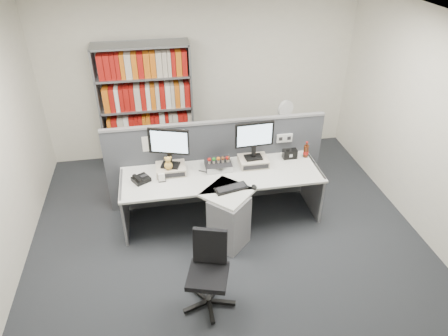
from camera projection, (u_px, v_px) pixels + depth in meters
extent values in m
plane|color=#2E3136|center=(233.00, 259.00, 5.00)|extent=(5.50, 5.50, 0.00)
cube|color=white|center=(201.00, 76.00, 6.56)|extent=(5.00, 0.04, 2.70)
cube|color=white|center=(237.00, 35.00, 3.55)|extent=(5.00, 5.50, 0.04)
cube|color=#44474E|center=(216.00, 163.00, 5.71)|extent=(3.00, 0.05, 1.25)
cube|color=#96969B|center=(216.00, 122.00, 5.36)|extent=(3.00, 0.07, 0.03)
cube|color=white|center=(284.00, 138.00, 5.65)|extent=(0.22, 0.04, 0.12)
cube|color=white|center=(148.00, 143.00, 5.32)|extent=(0.16, 0.00, 0.22)
cube|color=white|center=(179.00, 140.00, 5.38)|extent=(0.16, 0.00, 0.22)
cube|color=white|center=(267.00, 133.00, 5.56)|extent=(0.16, 0.00, 0.22)
cube|color=silver|center=(222.00, 175.00, 5.31)|extent=(2.60, 0.80, 0.03)
cube|color=silver|center=(227.00, 193.00, 4.97)|extent=(0.74, 0.74, 0.03)
cube|color=gray|center=(229.00, 222.00, 5.07)|extent=(0.57, 0.57, 0.69)
cube|color=gray|center=(125.00, 207.00, 5.30)|extent=(0.03, 0.70, 0.72)
cube|color=gray|center=(312.00, 187.00, 5.68)|extent=(0.03, 0.70, 0.72)
cube|color=gray|center=(217.00, 182.00, 5.80)|extent=(2.50, 0.02, 0.45)
cube|color=beige|center=(171.00, 169.00, 5.31)|extent=(0.38, 0.30, 0.10)
cube|color=black|center=(172.00, 175.00, 5.18)|extent=(0.34, 0.01, 0.06)
cube|color=beige|center=(253.00, 161.00, 5.47)|extent=(0.38, 0.30, 0.10)
cube|color=black|center=(256.00, 167.00, 5.35)|extent=(0.34, 0.01, 0.06)
cube|color=black|center=(170.00, 165.00, 5.28)|extent=(0.27, 0.23, 0.02)
cube|color=black|center=(170.00, 159.00, 5.23)|extent=(0.06, 0.05, 0.19)
cube|color=black|center=(169.00, 141.00, 5.09)|extent=(0.50, 0.20, 0.34)
cube|color=silver|center=(169.00, 142.00, 5.07)|extent=(0.44, 0.15, 0.29)
cube|color=black|center=(253.00, 157.00, 5.44)|extent=(0.23, 0.17, 0.02)
cube|color=black|center=(254.00, 151.00, 5.39)|extent=(0.05, 0.03, 0.18)
cube|color=black|center=(254.00, 135.00, 5.26)|extent=(0.51, 0.06, 0.34)
cube|color=silver|center=(255.00, 135.00, 5.24)|extent=(0.46, 0.03, 0.29)
cube|color=black|center=(218.00, 165.00, 5.41)|extent=(0.34, 0.30, 0.09)
cube|color=silver|center=(220.00, 171.00, 5.28)|extent=(0.34, 0.01, 0.08)
cylinder|color=beige|center=(209.00, 162.00, 5.34)|extent=(0.03, 0.03, 0.03)
sphere|color=#A5140F|center=(209.00, 160.00, 5.31)|extent=(0.05, 0.05, 0.05)
cylinder|color=beige|center=(214.00, 162.00, 5.35)|extent=(0.03, 0.03, 0.03)
sphere|color=#19721E|center=(214.00, 159.00, 5.32)|extent=(0.05, 0.05, 0.05)
cylinder|color=beige|center=(218.00, 162.00, 5.36)|extent=(0.03, 0.03, 0.03)
sphere|color=orange|center=(218.00, 159.00, 5.33)|extent=(0.05, 0.05, 0.05)
cylinder|color=beige|center=(223.00, 161.00, 5.36)|extent=(0.03, 0.03, 0.03)
sphere|color=#593319|center=(223.00, 158.00, 5.34)|extent=(0.05, 0.05, 0.05)
cylinder|color=beige|center=(227.00, 161.00, 5.37)|extent=(0.03, 0.03, 0.03)
sphere|color=#A5140F|center=(227.00, 158.00, 5.35)|extent=(0.05, 0.05, 0.05)
cylinder|color=beige|center=(228.00, 161.00, 5.38)|extent=(0.03, 0.03, 0.03)
sphere|color=#593319|center=(228.00, 158.00, 5.35)|extent=(0.05, 0.05, 0.05)
cube|color=black|center=(231.00, 188.00, 5.01)|extent=(0.43, 0.25, 0.02)
cube|color=black|center=(231.00, 187.00, 5.00)|extent=(0.38, 0.19, 0.01)
ellipsoid|color=black|center=(254.00, 187.00, 5.02)|extent=(0.06, 0.10, 0.04)
cube|color=black|center=(141.00, 179.00, 5.15)|extent=(0.26, 0.25, 0.05)
cube|color=black|center=(137.00, 178.00, 5.10)|extent=(0.12, 0.16, 0.03)
cube|color=black|center=(144.00, 176.00, 5.16)|extent=(0.10, 0.09, 0.01)
cube|color=black|center=(162.00, 181.00, 5.16)|extent=(0.09, 0.05, 0.02)
cube|color=white|center=(162.00, 178.00, 5.11)|extent=(0.08, 0.03, 0.09)
cube|color=white|center=(162.00, 176.00, 5.14)|extent=(0.08, 0.03, 0.09)
sphere|color=gold|center=(168.00, 166.00, 5.19)|extent=(0.11, 0.11, 0.11)
sphere|color=gold|center=(168.00, 160.00, 5.14)|extent=(0.07, 0.07, 0.07)
sphere|color=gold|center=(165.00, 158.00, 5.12)|extent=(0.03, 0.03, 0.03)
sphere|color=gold|center=(171.00, 158.00, 5.13)|extent=(0.03, 0.03, 0.03)
cube|color=black|center=(290.00, 154.00, 5.61)|extent=(0.19, 0.11, 0.13)
cylinder|color=#3F190A|center=(306.00, 151.00, 5.62)|extent=(0.07, 0.07, 0.17)
cylinder|color=#A5140F|center=(306.00, 152.00, 5.63)|extent=(0.07, 0.07, 0.05)
cylinder|color=#3F190A|center=(307.00, 144.00, 5.56)|extent=(0.03, 0.03, 0.05)
cylinder|color=#A5140F|center=(307.00, 142.00, 5.54)|extent=(0.03, 0.03, 0.01)
cube|color=gray|center=(101.00, 111.00, 6.26)|extent=(0.03, 0.40, 2.00)
cube|color=gray|center=(191.00, 105.00, 6.47)|extent=(0.03, 0.40, 2.00)
cube|color=gray|center=(147.00, 103.00, 6.52)|extent=(1.40, 0.02, 2.00)
cube|color=gray|center=(153.00, 162.00, 6.89)|extent=(1.38, 0.40, 0.03)
cube|color=gray|center=(150.00, 135.00, 6.62)|extent=(1.38, 0.40, 0.03)
cube|color=gray|center=(147.00, 107.00, 6.36)|extent=(1.38, 0.40, 0.03)
cube|color=gray|center=(143.00, 76.00, 6.09)|extent=(1.38, 0.40, 0.03)
cube|color=gray|center=(140.00, 45.00, 5.84)|extent=(1.38, 0.40, 0.03)
cube|color=#A5140F|center=(152.00, 152.00, 6.76)|extent=(1.24, 0.28, 0.36)
cube|color=orange|center=(149.00, 125.00, 6.49)|extent=(1.24, 0.28, 0.36)
cube|color=beige|center=(145.00, 96.00, 6.23)|extent=(1.24, 0.28, 0.36)
cube|color=white|center=(142.00, 64.00, 5.96)|extent=(1.24, 0.28, 0.36)
cube|color=gray|center=(282.00, 147.00, 6.65)|extent=(0.45, 0.60, 0.70)
cube|color=black|center=(288.00, 146.00, 6.31)|extent=(0.40, 0.02, 0.28)
cube|color=black|center=(287.00, 164.00, 6.49)|extent=(0.40, 0.02, 0.28)
cylinder|color=white|center=(284.00, 127.00, 6.46)|extent=(0.16, 0.16, 0.03)
cylinder|color=white|center=(284.00, 121.00, 6.41)|extent=(0.03, 0.03, 0.16)
cylinder|color=white|center=(286.00, 109.00, 6.28)|extent=(0.27, 0.14, 0.27)
cylinder|color=silver|center=(285.00, 108.00, 6.30)|extent=(0.26, 0.14, 0.27)
cylinder|color=silver|center=(208.00, 289.00, 4.33)|extent=(0.04, 0.04, 0.36)
cube|color=black|center=(208.00, 276.00, 4.23)|extent=(0.51, 0.51, 0.06)
cube|color=black|center=(210.00, 246.00, 4.25)|extent=(0.37, 0.20, 0.41)
cube|color=black|center=(223.00, 302.00, 4.41)|extent=(0.27, 0.12, 0.04)
cylinder|color=black|center=(233.00, 304.00, 4.41)|extent=(0.04, 0.04, 0.03)
cube|color=black|center=(215.00, 290.00, 4.55)|extent=(0.19, 0.24, 0.04)
cylinder|color=black|center=(219.00, 284.00, 4.64)|extent=(0.04, 0.04, 0.03)
cube|color=black|center=(198.00, 293.00, 4.52)|extent=(0.20, 0.24, 0.04)
cylinder|color=black|center=(192.00, 288.00, 4.59)|extent=(0.04, 0.04, 0.03)
cube|color=black|center=(195.00, 307.00, 4.37)|extent=(0.27, 0.13, 0.04)
cylinder|color=black|center=(186.00, 311.00, 4.33)|extent=(0.04, 0.04, 0.03)
cube|color=black|center=(211.00, 313.00, 4.30)|extent=(0.05, 0.27, 0.04)
cylinder|color=black|center=(213.00, 322.00, 4.22)|extent=(0.04, 0.04, 0.03)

